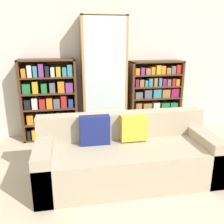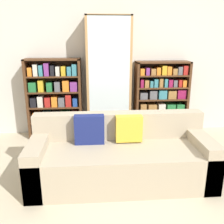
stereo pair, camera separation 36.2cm
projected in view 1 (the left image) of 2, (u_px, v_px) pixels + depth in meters
The scene contains 7 objects.
ground_plane at pixel (150, 203), 2.66m from camera, with size 16.00×16.00×0.00m, color beige.
wall_back at pixel (112, 58), 4.40m from camera, with size 6.44×0.06×2.70m.
couch at pixel (127, 157), 3.06m from camera, with size 2.15×0.83×0.81m.
bookshelf_left at pixel (50, 101), 4.21m from camera, with size 0.92×0.32×1.36m.
display_cabinet at pixel (104, 79), 4.26m from camera, with size 0.75×0.36×2.04m.
bookshelf_right at pixel (155, 98), 4.54m from camera, with size 0.93×0.32×1.30m.
wine_bottle at pixel (156, 142), 3.83m from camera, with size 0.08×0.08×0.38m.
Camera 1 is at (-0.81, -2.16, 1.71)m, focal length 40.00 mm.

